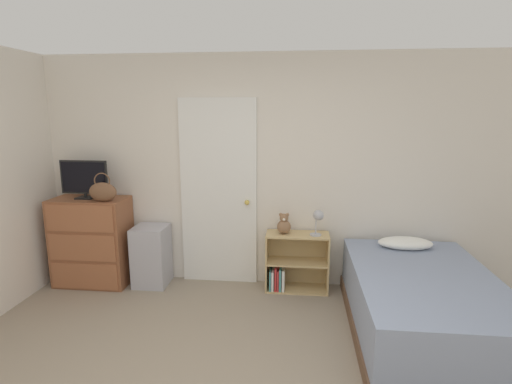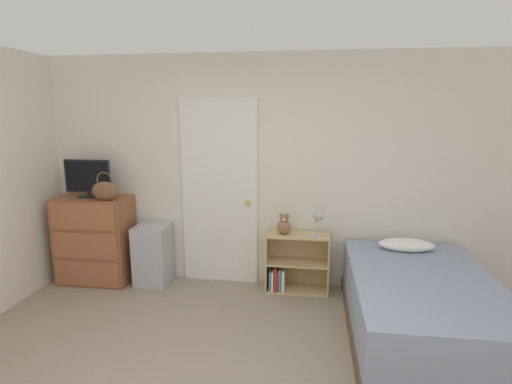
% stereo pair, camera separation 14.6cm
% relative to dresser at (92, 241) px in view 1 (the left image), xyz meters
% --- Properties ---
extents(wall_back, '(10.00, 0.06, 2.55)m').
position_rel_dresser_xyz_m(wall_back, '(1.79, 0.27, 0.78)').
color(wall_back, silver).
rests_on(wall_back, ground_plane).
extents(door_closed, '(0.85, 0.09, 2.08)m').
position_rel_dresser_xyz_m(door_closed, '(1.42, 0.22, 0.54)').
color(door_closed, white).
rests_on(door_closed, ground_plane).
extents(dresser, '(0.82, 0.45, 0.99)m').
position_rel_dresser_xyz_m(dresser, '(0.00, 0.00, 0.00)').
color(dresser, brown).
rests_on(dresser, ground_plane).
extents(tv, '(0.53, 0.16, 0.42)m').
position_rel_dresser_xyz_m(tv, '(-0.03, 0.01, 0.72)').
color(tv, black).
rests_on(tv, dresser).
extents(handbag, '(0.30, 0.12, 0.31)m').
position_rel_dresser_xyz_m(handbag, '(0.24, -0.12, 0.61)').
color(handbag, brown).
rests_on(handbag, dresser).
extents(storage_bin, '(0.37, 0.37, 0.68)m').
position_rel_dresser_xyz_m(storage_bin, '(0.67, 0.04, -0.16)').
color(storage_bin, '#ADADB7').
rests_on(storage_bin, ground_plane).
extents(bookshelf, '(0.68, 0.30, 0.64)m').
position_rel_dresser_xyz_m(bookshelf, '(2.26, 0.08, -0.22)').
color(bookshelf, tan).
rests_on(bookshelf, ground_plane).
extents(teddy_bear, '(0.15, 0.15, 0.23)m').
position_rel_dresser_xyz_m(teddy_bear, '(2.16, 0.07, 0.24)').
color(teddy_bear, '#8C6647').
rests_on(teddy_bear, bookshelf).
extents(desk_lamp, '(0.14, 0.14, 0.28)m').
position_rel_dresser_xyz_m(desk_lamp, '(2.52, 0.03, 0.34)').
color(desk_lamp, '#B2B2B7').
rests_on(desk_lamp, bookshelf).
extents(bed, '(1.21, 1.93, 0.68)m').
position_rel_dresser_xyz_m(bed, '(3.41, -0.73, -0.21)').
color(bed, brown).
rests_on(bed, ground_plane).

